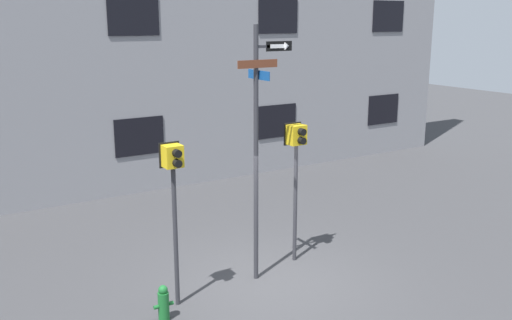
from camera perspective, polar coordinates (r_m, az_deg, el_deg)
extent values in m
plane|color=#38383A|center=(11.34, 1.73, -12.16)|extent=(60.00, 60.00, 0.00)
cube|color=black|center=(16.78, -11.58, 2.32)|extent=(1.48, 0.03, 1.09)
cube|color=black|center=(18.95, 2.14, 3.90)|extent=(1.48, 0.03, 1.09)
cube|color=black|center=(21.97, 12.61, 4.96)|extent=(1.48, 0.03, 1.09)
cube|color=black|center=(16.46, -12.16, 13.96)|extent=(1.48, 0.03, 1.09)
cube|color=black|center=(18.67, 2.24, 14.20)|extent=(1.48, 0.03, 1.09)
cube|color=black|center=(21.73, 13.09, 13.82)|extent=(1.48, 0.03, 1.09)
cylinder|color=#2D2D33|center=(10.69, 0.00, 0.20)|extent=(0.09, 0.09, 4.90)
cube|color=#2D2D33|center=(10.53, 1.15, 11.29)|extent=(0.49, 0.05, 0.05)
cube|color=brown|center=(10.37, 0.18, 9.59)|extent=(0.83, 0.02, 0.14)
cube|color=#14478C|center=(10.47, 0.28, 8.50)|extent=(0.02, 0.71, 0.17)
cube|color=black|center=(10.66, 2.33, 11.31)|extent=(0.56, 0.02, 0.18)
cube|color=white|center=(10.62, 2.18, 11.30)|extent=(0.32, 0.01, 0.07)
cone|color=white|center=(10.74, 3.09, 11.32)|extent=(0.10, 0.14, 0.14)
cylinder|color=#2D2D33|center=(10.14, -8.05, -7.69)|extent=(0.08, 0.08, 2.55)
cube|color=gold|center=(9.70, -8.34, 0.38)|extent=(0.31, 0.26, 0.38)
cube|color=black|center=(9.82, -8.67, 0.54)|extent=(0.37, 0.02, 0.44)
cylinder|color=black|center=(9.51, -7.90, 0.66)|extent=(0.13, 0.12, 0.13)
cylinder|color=black|center=(9.55, -7.86, -0.34)|extent=(0.13, 0.12, 0.13)
cylinder|color=#EA4C14|center=(9.56, -8.03, 0.72)|extent=(0.11, 0.01, 0.11)
cylinder|color=#2D2D33|center=(11.90, 3.95, -4.36)|extent=(0.08, 0.08, 2.52)
cube|color=gold|center=(11.53, 4.07, 2.54)|extent=(0.35, 0.26, 0.40)
cube|color=black|center=(11.64, 3.66, 2.65)|extent=(0.41, 0.02, 0.46)
cylinder|color=black|center=(11.36, 4.64, 2.82)|extent=(0.14, 0.12, 0.14)
cylinder|color=black|center=(11.40, 4.62, 1.93)|extent=(0.14, 0.12, 0.14)
cylinder|color=#EA4C14|center=(11.40, 4.47, 2.86)|extent=(0.11, 0.01, 0.11)
cylinder|color=#196028|center=(10.07, -9.22, -14.26)|extent=(0.19, 0.19, 0.51)
sphere|color=#196028|center=(9.93, -9.29, -12.70)|extent=(0.16, 0.16, 0.16)
cylinder|color=#196028|center=(10.02, -9.95, -14.30)|extent=(0.08, 0.07, 0.07)
cylinder|color=#196028|center=(10.11, -8.50, -13.97)|extent=(0.08, 0.07, 0.07)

